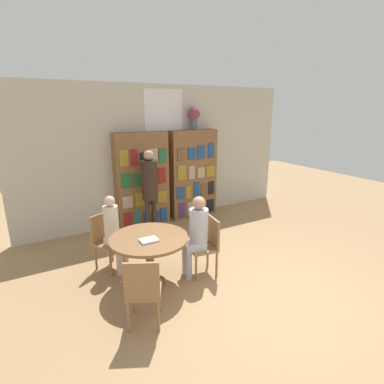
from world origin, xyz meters
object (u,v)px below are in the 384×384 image
at_px(chair_far_side, 207,243).
at_px(librarian_standing, 150,183).
at_px(bookshelf_right, 193,174).
at_px(chair_near_camera, 143,289).
at_px(seated_reader_left, 114,231).
at_px(seated_reader_right, 196,231).
at_px(bookshelf_left, 142,180).
at_px(reading_table, 149,246).
at_px(flower_vase, 194,116).
at_px(chair_left_side, 107,238).

distance_m(chair_far_side, librarian_standing, 1.97).
height_order(bookshelf_right, chair_near_camera, bookshelf_right).
xyz_separation_m(chair_far_side, seated_reader_left, (-1.21, 0.78, 0.18)).
height_order(seated_reader_left, seated_reader_right, seated_reader_right).
bearing_deg(seated_reader_left, bookshelf_left, -151.04).
xyz_separation_m(chair_near_camera, seated_reader_right, (1.13, 0.69, 0.23)).
relative_size(reading_table, chair_far_side, 1.25).
relative_size(reading_table, librarian_standing, 0.65).
height_order(flower_vase, seated_reader_right, flower_vase).
distance_m(flower_vase, reading_table, 3.50).
bearing_deg(chair_left_side, seated_reader_right, 113.84).
bearing_deg(seated_reader_right, seated_reader_left, 63.26).
height_order(chair_far_side, librarian_standing, librarian_standing).
relative_size(flower_vase, chair_near_camera, 0.54).
xyz_separation_m(bookshelf_left, flower_vase, (1.29, 0.00, 1.33)).
xyz_separation_m(flower_vase, chair_far_side, (-1.17, -2.39, -1.83)).
bearing_deg(reading_table, seated_reader_left, 116.92).
height_order(reading_table, seated_reader_left, seated_reader_left).
xyz_separation_m(flower_vase, librarian_standing, (-1.32, -0.51, -1.28)).
xyz_separation_m(bookshelf_left, seated_reader_left, (-1.09, -1.61, -0.33)).
height_order(reading_table, librarian_standing, librarian_standing).
relative_size(bookshelf_left, chair_near_camera, 2.26).
bearing_deg(chair_left_side, librarian_standing, -167.59).
relative_size(chair_near_camera, seated_reader_left, 0.73).
bearing_deg(chair_left_side, chair_near_camera, 63.00).
distance_m(chair_near_camera, librarian_standing, 2.85).
relative_size(chair_far_side, seated_reader_left, 0.73).
xyz_separation_m(bookshelf_left, chair_left_side, (-1.18, -1.44, -0.51)).
bearing_deg(chair_near_camera, flower_vase, 78.12).
relative_size(flower_vase, seated_reader_left, 0.40).
bearing_deg(seated_reader_left, chair_far_side, 120.41).
bearing_deg(chair_far_side, seated_reader_left, 66.41).
bearing_deg(reading_table, chair_far_side, -9.08).
relative_size(bookshelf_left, librarian_standing, 1.18).
bearing_deg(flower_vase, chair_near_camera, -128.96).
relative_size(bookshelf_right, flower_vase, 4.15).
distance_m(bookshelf_left, seated_reader_right, 2.38).
xyz_separation_m(bookshelf_right, seated_reader_left, (-2.35, -1.61, -0.33)).
height_order(bookshelf_left, seated_reader_left, bookshelf_left).
xyz_separation_m(seated_reader_left, seated_reader_right, (1.04, -0.75, 0.05)).
distance_m(chair_near_camera, chair_left_side, 1.61).
height_order(chair_far_side, seated_reader_right, seated_reader_right).
bearing_deg(chair_left_side, chair_far_side, 117.00).
relative_size(flower_vase, chair_far_side, 0.54).
height_order(chair_left_side, chair_far_side, same).
distance_m(chair_near_camera, seated_reader_right, 1.34).
xyz_separation_m(reading_table, chair_near_camera, (-0.41, -0.80, -0.11)).
bearing_deg(flower_vase, librarian_standing, -159.00).
relative_size(bookshelf_left, bookshelf_right, 1.00).
bearing_deg(seated_reader_left, seated_reader_right, 117.26).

